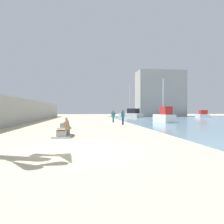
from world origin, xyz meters
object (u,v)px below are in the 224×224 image
object	(u,v)px
bench_near	(64,133)
bench_far	(64,126)
boat_outer	(131,114)
person_standing	(123,116)
boat_nearest	(202,115)
boat_far_right	(164,116)
person_walking	(113,115)

from	to	relation	value
bench_near	bench_far	xyz separation A→B (m)	(-0.59, 6.53, 0.00)
boat_outer	person_standing	bearing A→B (deg)	-103.77
bench_far	boat_nearest	world-z (taller)	boat_nearest
boat_nearest	boat_outer	xyz separation A→B (m)	(-15.24, 3.88, 0.16)
boat_far_right	boat_nearest	bearing A→B (deg)	49.21
person_standing	boat_nearest	xyz separation A→B (m)	(21.47, 21.55, -0.40)
boat_nearest	boat_far_right	xyz separation A→B (m)	(-15.16, -17.57, 0.22)
bench_near	person_standing	world-z (taller)	person_standing
boat_far_right	bench_far	bearing A→B (deg)	-148.18
person_standing	boat_outer	size ratio (longest dim) A/B	0.22
bench_near	boat_far_right	world-z (taller)	boat_far_right
boat_outer	bench_far	bearing A→B (deg)	-112.96
bench_near	boat_outer	size ratio (longest dim) A/B	0.28
bench_near	person_standing	xyz separation A→B (m)	(5.54, 10.27, 0.78)
boat_nearest	boat_outer	distance (m)	15.73
bench_far	person_standing	bearing A→B (deg)	31.39
bench_near	person_walking	bearing A→B (deg)	71.62
bench_far	boat_far_right	size ratio (longest dim) A/B	0.36
bench_far	boat_outer	distance (m)	31.68
bench_far	person_standing	size ratio (longest dim) A/B	1.21
bench_near	boat_nearest	distance (m)	41.74
boat_nearest	boat_outer	size ratio (longest dim) A/B	0.73
person_standing	boat_outer	bearing A→B (deg)	76.23
bench_far	boat_far_right	bearing A→B (deg)	31.82
person_standing	boat_far_right	world-z (taller)	boat_far_right
bench_far	boat_nearest	xyz separation A→B (m)	(27.60, 25.29, 0.39)
bench_near	boat_far_right	xyz separation A→B (m)	(11.86, 14.25, 0.61)
bench_near	person_walking	size ratio (longest dim) A/B	1.33
person_standing	boat_far_right	distance (m)	7.47
boat_nearest	bench_far	bearing A→B (deg)	-137.51
bench_far	person_standing	xyz separation A→B (m)	(6.13, 3.74, 0.78)
bench_near	person_walking	xyz separation A→B (m)	(5.07, 15.24, 0.72)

